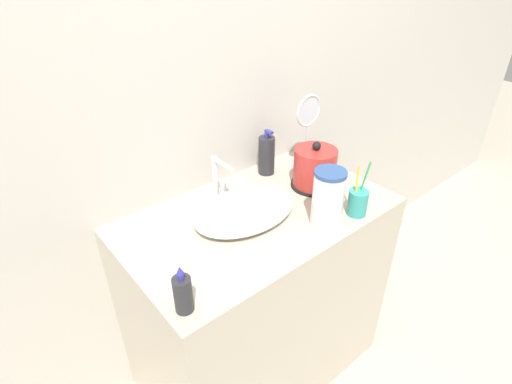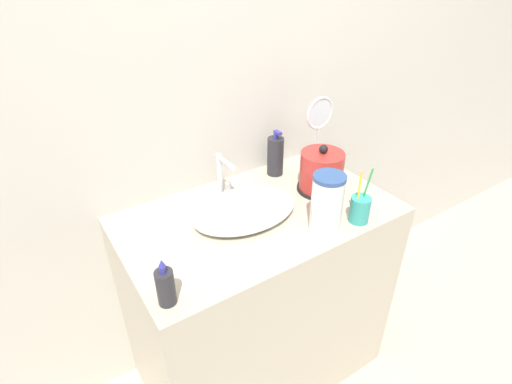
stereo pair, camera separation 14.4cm
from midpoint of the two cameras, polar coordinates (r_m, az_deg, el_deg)
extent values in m
cube|color=beige|center=(1.57, -3.46, 14.67)|extent=(6.00, 0.04, 2.60)
cube|color=#B7AD99|center=(1.80, 2.82, -14.98)|extent=(1.04, 0.61, 0.90)
ellipsoid|color=white|center=(1.48, 1.14, -2.56)|extent=(0.41, 0.29, 0.06)
cylinder|color=silver|center=(1.58, -2.61, 2.43)|extent=(0.02, 0.02, 0.18)
cylinder|color=silver|center=(1.49, -1.53, 4.16)|extent=(0.02, 0.12, 0.02)
cylinder|color=silver|center=(1.63, -1.50, 0.67)|extent=(0.02, 0.02, 0.04)
cylinder|color=black|center=(1.68, 11.53, 0.46)|extent=(0.19, 0.19, 0.01)
cylinder|color=#B22D28|center=(1.64, 11.82, 2.77)|extent=(0.17, 0.17, 0.17)
sphere|color=black|center=(1.59, 12.21, 5.95)|extent=(0.03, 0.03, 0.03)
cylinder|color=teal|center=(1.50, 17.29, -2.47)|extent=(0.07, 0.07, 0.10)
cylinder|color=yellow|center=(1.47, 17.21, -0.23)|extent=(0.03, 0.03, 0.15)
cylinder|color=green|center=(1.47, 18.21, 0.34)|extent=(0.02, 0.04, 0.19)
cylinder|color=#28282D|center=(1.73, 5.17, 5.04)|extent=(0.07, 0.07, 0.17)
cylinder|color=#333399|center=(1.69, 5.33, 7.96)|extent=(0.02, 0.02, 0.02)
cube|color=#333399|center=(1.67, 5.62, 8.38)|extent=(0.02, 0.04, 0.01)
cylinder|color=#28282D|center=(1.14, -9.20, -13.46)|extent=(0.05, 0.05, 0.11)
cylinder|color=#333399|center=(1.10, -9.50, -11.00)|extent=(0.02, 0.02, 0.02)
cone|color=#333399|center=(1.08, -9.60, -10.15)|extent=(0.02, 0.02, 0.02)
cylinder|color=silver|center=(1.83, 10.71, 3.29)|extent=(0.10, 0.10, 0.01)
cylinder|color=silver|center=(1.78, 11.02, 6.12)|extent=(0.01, 0.01, 0.19)
torus|color=silver|center=(1.72, 11.57, 10.93)|extent=(0.14, 0.01, 0.14)
cylinder|color=silver|center=(1.72, 11.57, 10.93)|extent=(0.12, 0.00, 0.12)
cylinder|color=silver|center=(1.41, 12.98, -1.85)|extent=(0.11, 0.11, 0.20)
cylinder|color=#2D4C84|center=(1.35, 13.52, 1.95)|extent=(0.11, 0.11, 0.01)
camera|label=1|loc=(0.07, -87.14, 1.78)|focal=28.00mm
camera|label=2|loc=(0.07, 92.86, -1.78)|focal=28.00mm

